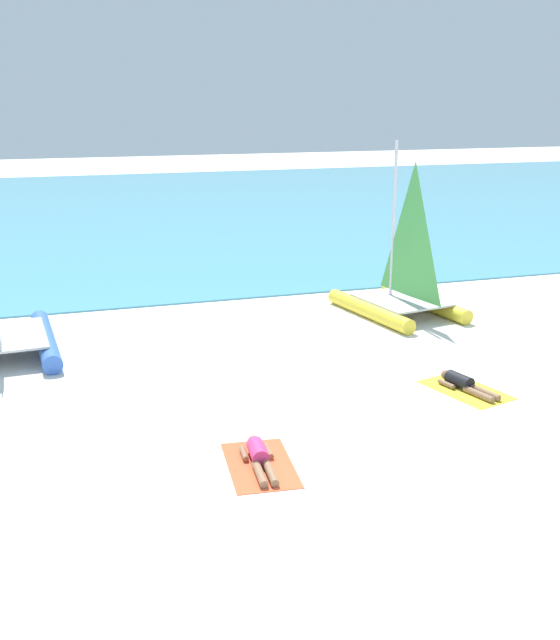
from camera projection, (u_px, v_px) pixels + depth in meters
The scene contains 7 objects.
ground_plane at pixel (229, 315), 21.97m from camera, with size 120.00×120.00×0.00m, color white.
ocean_water at pixel (132, 210), 41.71m from camera, with size 120.00×40.00×0.05m, color #4C9EB7.
sailboat_yellow at pixel (401, 290), 21.87m from camera, with size 3.01×4.10×4.87m.
towel_left at pixel (260, 465), 13.09m from camera, with size 1.10×1.90×0.01m, color #EA5933.
sunbather_left at pixel (259, 456), 13.12m from camera, with size 0.58×1.57×0.30m.
towel_right at pixel (466, 390), 16.41m from camera, with size 1.10×1.90×0.01m, color yellow.
sunbather_right at pixel (464, 384), 16.43m from camera, with size 0.77×1.55×0.30m.
Camera 1 is at (-5.06, -10.55, 6.07)m, focal length 43.14 mm.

